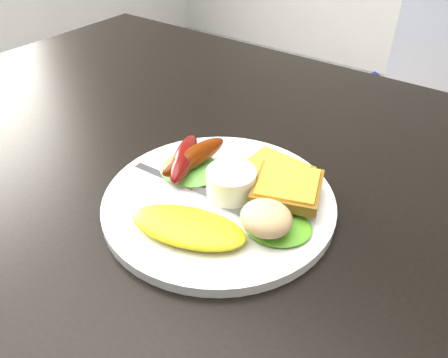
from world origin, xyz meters
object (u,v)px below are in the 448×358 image
(plate, at_px, (219,201))
(dining_table, at_px, (219,172))
(dining_chair, at_px, (434,131))
(person, at_px, (438,15))

(plate, bearing_deg, dining_table, 126.73)
(dining_table, height_order, dining_chair, dining_table)
(plate, bearing_deg, person, 89.67)
(dining_table, relative_size, person, 0.80)
(dining_chair, distance_m, person, 0.31)
(dining_table, xyz_separation_m, plate, (0.06, -0.07, 0.03))
(person, bearing_deg, dining_table, 69.64)
(dining_chair, xyz_separation_m, plate, (-0.08, -0.91, 0.31))
(dining_chair, distance_m, plate, 0.96)
(dining_table, height_order, person, person)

